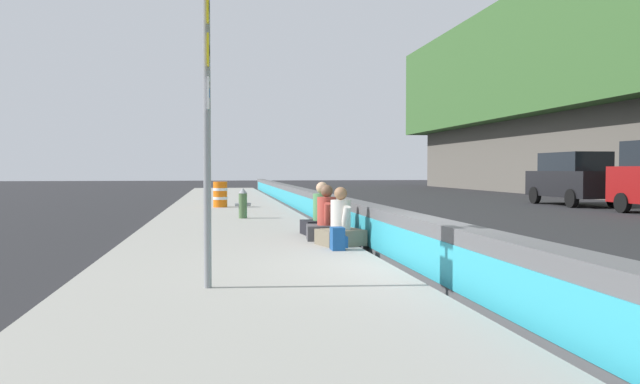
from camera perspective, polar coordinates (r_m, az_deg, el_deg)
The scene contains 11 objects.
ground_plane at distance 9.31m, azimuth 9.73°, elevation -7.58°, with size 160.00×160.00×0.00m, color #232326.
sidewalk_strip at distance 8.82m, azimuth -6.95°, elevation -7.64°, with size 80.00×4.40×0.14m, color gray.
jersey_barrier at distance 9.25m, azimuth 9.72°, elevation -4.98°, with size 76.00×0.45×0.85m.
route_sign_post at distance 7.64m, azimuth -10.12°, elevation 7.14°, with size 0.44×0.09×3.60m.
fire_hydrant at distance 18.39m, azimuth -6.97°, elevation -0.97°, with size 0.26×0.46×0.88m.
seated_person_foreground at distance 11.80m, azimuth 1.87°, elevation -3.16°, with size 0.84×0.93×1.09m.
seated_person_middle at distance 12.68m, azimuth 0.60°, elevation -2.77°, with size 0.75×0.85×1.11m.
seated_person_rear at distance 13.71m, azimuth 0.18°, elevation -2.36°, with size 0.79×0.90×1.14m.
backpack at distance 11.10m, azimuth 1.64°, elevation -4.25°, with size 0.32×0.28×0.40m.
construction_barrel at distance 23.91m, azimuth -8.99°, elevation -0.21°, with size 0.54×0.54×0.95m.
parked_car_fourth at distance 29.26m, azimuth 21.85°, elevation 1.19°, with size 4.82×2.09×2.28m.
Camera 1 is at (-8.69, 2.96, 1.55)m, focal length 35.49 mm.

